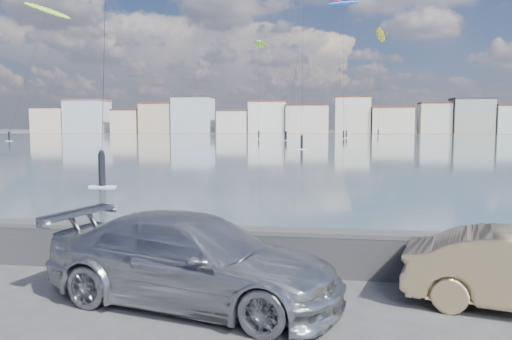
# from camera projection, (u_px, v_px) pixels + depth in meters

# --- Properties ---
(ground) EXTENTS (700.00, 700.00, 0.00)m
(ground) POSITION_uv_depth(u_px,v_px,m) (165.00, 317.00, 8.60)
(ground) COLOR #333335
(ground) RESTS_ON ground
(bay_water) EXTENTS (500.00, 177.00, 0.00)m
(bay_water) POSITION_uv_depth(u_px,v_px,m) (316.00, 141.00, 98.72)
(bay_water) COLOR #3F5B65
(bay_water) RESTS_ON ground
(far_shore_strip) EXTENTS (500.00, 60.00, 0.00)m
(far_shore_strip) POSITION_uv_depth(u_px,v_px,m) (324.00, 133.00, 205.59)
(far_shore_strip) COLOR #4C473D
(far_shore_strip) RESTS_ON ground
(seawall) EXTENTS (400.00, 0.36, 1.08)m
(seawall) POSITION_uv_depth(u_px,v_px,m) (204.00, 246.00, 11.20)
(seawall) COLOR #28282B
(seawall) RESTS_ON ground
(far_buildings) EXTENTS (240.79, 13.26, 14.60)m
(far_buildings) POSITION_uv_depth(u_px,v_px,m) (327.00, 118.00, 191.07)
(far_buildings) COLOR beige
(far_buildings) RESTS_ON ground
(car_silver) EXTENTS (6.01, 3.54, 1.63)m
(car_silver) POSITION_uv_depth(u_px,v_px,m) (193.00, 260.00, 9.21)
(car_silver) COLOR #A6A7AC
(car_silver) RESTS_ON ground
(kitesurfer_1) EXTENTS (10.24, 13.64, 30.50)m
(kitesurfer_1) POSITION_uv_depth(u_px,v_px,m) (47.00, 12.00, 108.44)
(kitesurfer_1) COLOR #8CD826
(kitesurfer_1) RESTS_ON ground
(kitesurfer_10) EXTENTS (9.31, 10.94, 33.94)m
(kitesurfer_10) POSITION_uv_depth(u_px,v_px,m) (343.00, 5.00, 121.06)
(kitesurfer_10) COLOR blue
(kitesurfer_10) RESTS_ON ground
(kitesurfer_15) EXTENTS (4.46, 15.01, 33.48)m
(kitesurfer_15) POSITION_uv_depth(u_px,v_px,m) (380.00, 37.00, 156.25)
(kitesurfer_15) COLOR yellow
(kitesurfer_15) RESTS_ON ground
(kitesurfer_16) EXTENTS (8.27, 13.75, 38.98)m
(kitesurfer_16) POSITION_uv_depth(u_px,v_px,m) (333.00, 1.00, 133.50)
(kitesurfer_16) COLOR #E5338C
(kitesurfer_16) RESTS_ON ground
(kitesurfer_17) EXTENTS (4.18, 19.91, 24.83)m
(kitesurfer_17) POSITION_uv_depth(u_px,v_px,m) (260.00, 46.00, 127.77)
(kitesurfer_17) COLOR #8CD826
(kitesurfer_17) RESTS_ON ground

